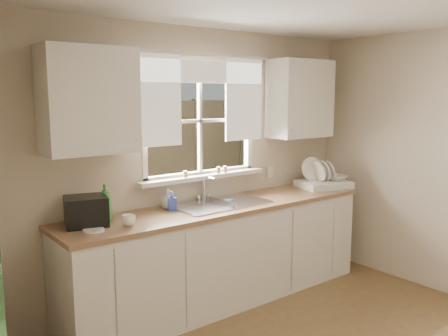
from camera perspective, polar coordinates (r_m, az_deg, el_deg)
room_walls at (r=3.07m, az=20.19°, el=-4.12°), size 3.62×4.02×2.50m
window at (r=4.46m, az=-2.78°, el=3.54°), size 1.38×0.16×1.06m
curtains at (r=4.40m, az=-2.44°, el=9.32°), size 1.50×0.03×0.81m
base_cabinets at (r=4.43m, az=-0.24°, el=-10.43°), size 3.00×0.62×0.87m
countertop at (r=4.30m, az=-0.25°, el=-4.70°), size 3.04×0.65×0.04m
upper_cabinet_left at (r=3.73m, az=-15.94°, el=7.79°), size 0.70×0.33×0.80m
upper_cabinet_right at (r=5.06m, az=9.17°, el=8.21°), size 0.70×0.33×0.80m
wall_outlet at (r=5.05m, az=5.54°, el=-0.50°), size 0.08×0.01×0.12m
sill_jars at (r=4.48m, az=-1.68°, el=-0.36°), size 0.50×0.04×0.06m
backyard at (r=10.64m, az=-21.35°, el=16.71°), size 20.00×10.00×6.13m
sink at (r=4.33m, az=-0.50°, el=-5.29°), size 0.88×0.52×0.40m
dish_rack at (r=5.19m, az=11.82°, el=-1.62°), size 0.60×0.51×0.32m
bowl at (r=5.26m, az=13.31°, el=-1.13°), size 0.27×0.27×0.06m
soap_bottle_a at (r=3.83m, az=-14.12°, el=-4.06°), size 0.14×0.14×0.30m
soap_bottle_b at (r=4.10m, az=-6.28°, el=-3.93°), size 0.10×0.10×0.17m
soap_bottle_c at (r=4.16m, az=-6.75°, el=-3.74°), size 0.14×0.14×0.17m
saucer at (r=3.61m, az=-15.42°, el=-7.22°), size 0.16×0.16×0.01m
cup at (r=3.68m, az=-11.42°, el=-6.19°), size 0.14×0.14×0.09m
black_appliance at (r=3.75m, az=-16.26°, el=-4.99°), size 0.37×0.34×0.22m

